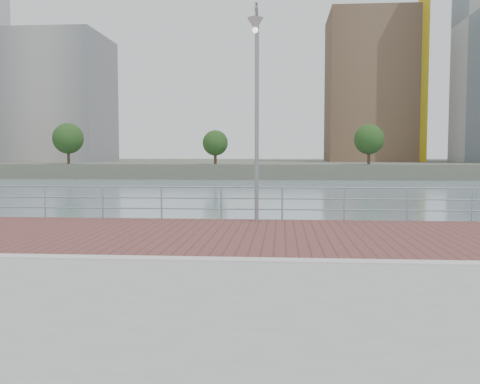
{
  "coord_description": "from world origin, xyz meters",
  "views": [
    {
      "loc": [
        1.01,
        -10.86,
        2.23
      ],
      "look_at": [
        0.0,
        2.0,
        1.3
      ],
      "focal_mm": 40.0,
      "sensor_mm": 36.0,
      "label": 1
    }
  ],
  "objects": [
    {
      "name": "curb",
      "position": [
        0.0,
        0.0,
        0.03
      ],
      "size": [
        40.0,
        0.4,
        0.06
      ],
      "primitive_type": "cube",
      "color": "#B7B5AD",
      "rests_on": "seawall"
    },
    {
      "name": "brick_lane",
      "position": [
        0.0,
        3.6,
        0.01
      ],
      "size": [
        40.0,
        6.8,
        0.02
      ],
      "primitive_type": "cube",
      "color": "brown",
      "rests_on": "seawall"
    },
    {
      "name": "guardrail",
      "position": [
        0.0,
        7.0,
        0.69
      ],
      "size": [
        39.06,
        0.06,
        1.13
      ],
      "color": "#8C9EA8",
      "rests_on": "brick_lane"
    },
    {
      "name": "skyline",
      "position": [
        32.82,
        104.69,
        24.05
      ],
      "size": [
        233.0,
        41.0,
        65.21
      ],
      "color": "#ADA38E",
      "rests_on": "far_shore"
    },
    {
      "name": "shoreline_trees",
      "position": [
        18.1,
        77.0,
        4.54
      ],
      "size": [
        169.81,
        5.16,
        6.88
      ],
      "color": "#473323",
      "rests_on": "far_shore"
    },
    {
      "name": "street_lamp",
      "position": [
        0.19,
        6.02,
        4.7
      ],
      "size": [
        0.48,
        1.4,
        6.62
      ],
      "color": "gray",
      "rests_on": "brick_lane"
    },
    {
      "name": "water",
      "position": [
        0.0,
        0.0,
        -2.0
      ],
      "size": [
        400.0,
        400.0,
        0.0
      ],
      "primitive_type": "plane",
      "color": "slate",
      "rests_on": "ground"
    },
    {
      "name": "far_shore",
      "position": [
        0.0,
        122.5,
        -0.75
      ],
      "size": [
        320.0,
        95.0,
        2.5
      ],
      "primitive_type": "cube",
      "color": "#4C5142",
      "rests_on": "ground"
    },
    {
      "name": "tower_crane",
      "position": [
        27.36,
        104.0,
        33.5
      ],
      "size": [
        47.0,
        2.0,
        50.7
      ],
      "color": "gold",
      "rests_on": "far_shore"
    }
  ]
}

